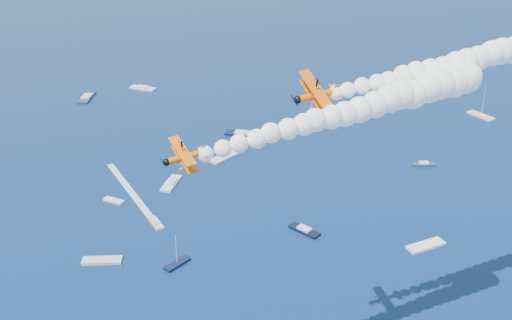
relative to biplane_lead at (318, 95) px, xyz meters
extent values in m
cube|color=silver|center=(-24.42, 57.99, -56.26)|extent=(4.06, 7.31, 0.70)
cube|color=black|center=(-20.95, 38.22, -56.26)|extent=(7.18, 6.03, 0.70)
cube|color=silver|center=(-17.85, 79.78, -56.26)|extent=(7.84, 10.89, 0.70)
cube|color=black|center=(11.09, 110.84, -56.26)|extent=(12.80, 9.28, 0.70)
cube|color=#2D333D|center=(-43.60, 161.48, -56.26)|extent=(7.76, 13.69, 0.70)
cube|color=white|center=(-35.27, 73.19, -56.26)|extent=(6.12, 5.49, 0.70)
cube|color=silver|center=(1.52, 94.11, -56.26)|extent=(11.85, 9.84, 0.70)
cube|color=#323943|center=(63.27, 73.66, -56.26)|extent=(7.49, 3.66, 0.70)
cube|color=white|center=(42.36, 31.33, -56.26)|extent=(11.02, 5.54, 0.70)
cube|color=white|center=(-20.31, 167.56, -56.26)|extent=(11.36, 9.35, 0.70)
cube|color=silver|center=(-38.99, 43.83, -56.26)|extent=(10.19, 4.86, 0.70)
cube|color=black|center=(13.97, 45.27, -56.26)|extent=(7.44, 8.91, 0.70)
cube|color=silver|center=(104.04, 106.52, -56.26)|extent=(7.25, 11.30, 0.70)
cube|color=white|center=(-30.60, 79.60, -56.58)|extent=(12.37, 37.08, 0.04)
camera|label=1|loc=(-30.75, -87.54, 34.63)|focal=43.40mm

